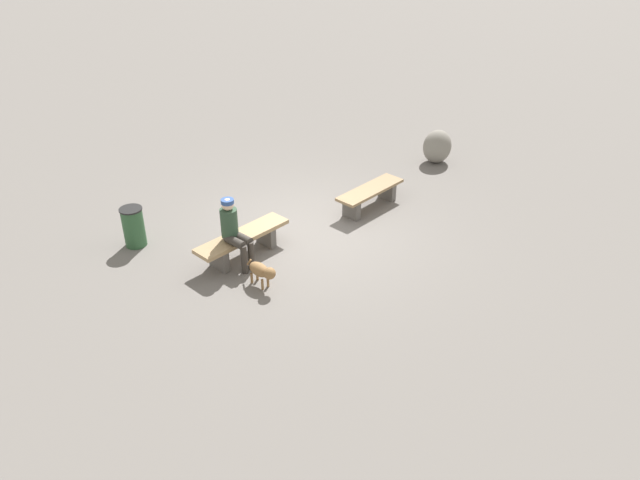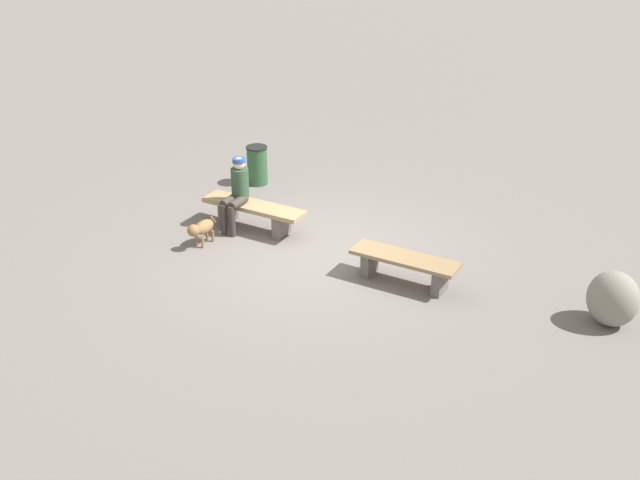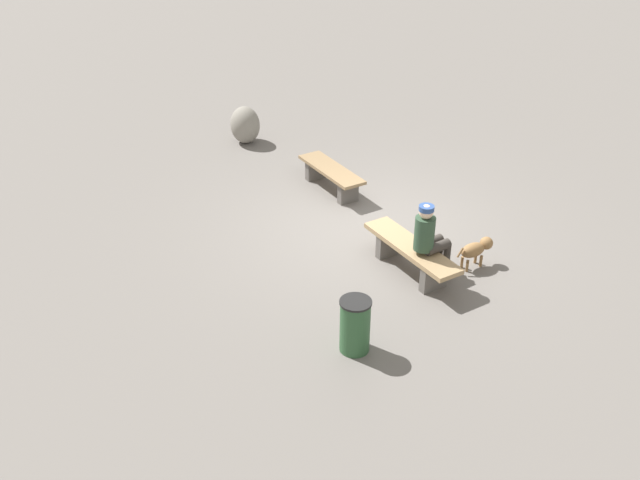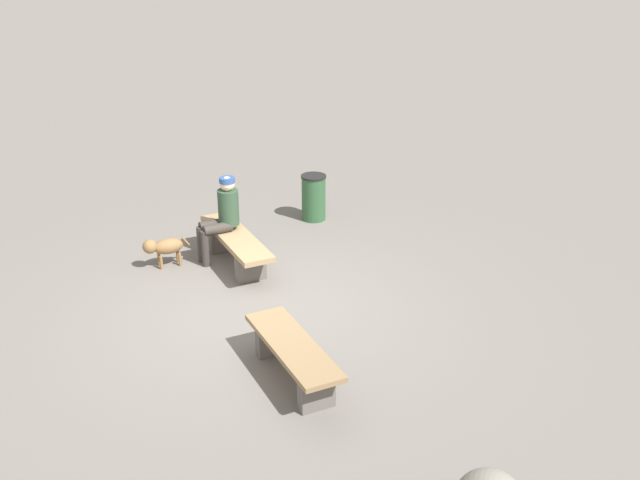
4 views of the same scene
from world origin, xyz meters
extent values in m
cube|color=slate|center=(0.00, 0.00, -0.03)|extent=(210.00, 210.00, 0.06)
cube|color=#605B56|center=(-2.14, -0.17, 0.19)|extent=(0.20, 0.39, 0.38)
cube|color=#605B56|center=(-1.02, 0.04, 0.19)|extent=(0.20, 0.39, 0.38)
cube|color=#8C704C|center=(-1.58, -0.07, 0.41)|extent=(1.67, 0.76, 0.06)
cube|color=#605B56|center=(0.89, -0.05, 0.19)|extent=(0.20, 0.43, 0.38)
cube|color=#605B56|center=(1.95, 0.16, 0.19)|extent=(0.20, 0.43, 0.38)
cube|color=#A3845B|center=(1.42, 0.05, 0.42)|extent=(1.89, 0.79, 0.07)
cylinder|color=#2D4733|center=(1.67, 0.10, 0.79)|extent=(0.29, 0.29, 0.51)
sphere|color=beige|center=(1.67, 0.10, 1.14)|extent=(0.21, 0.21, 0.21)
cylinder|color=#2D4C8C|center=(1.67, 0.10, 1.19)|extent=(0.22, 0.22, 0.07)
cylinder|color=#38332D|center=(1.71, 0.32, 0.53)|extent=(0.24, 0.43, 0.15)
cylinder|color=#38332D|center=(1.66, 0.52, 0.27)|extent=(0.11, 0.11, 0.53)
cylinder|color=#38332D|center=(1.55, 0.29, 0.53)|extent=(0.24, 0.43, 0.15)
cylinder|color=#38332D|center=(1.50, 0.49, 0.27)|extent=(0.11, 0.11, 0.53)
ellipsoid|color=olive|center=(1.64, 0.98, 0.30)|extent=(0.29, 0.45, 0.22)
sphere|color=olive|center=(1.59, 1.24, 0.35)|extent=(0.20, 0.20, 0.20)
cylinder|color=olive|center=(1.55, 1.10, 0.10)|extent=(0.04, 0.04, 0.19)
cylinder|color=olive|center=(1.67, 1.13, 0.10)|extent=(0.04, 0.04, 0.19)
cylinder|color=olive|center=(1.60, 0.84, 0.10)|extent=(0.04, 0.04, 0.19)
cylinder|color=olive|center=(1.72, 0.86, 0.10)|extent=(0.04, 0.04, 0.19)
cylinder|color=olive|center=(1.68, 0.74, 0.33)|extent=(0.05, 0.12, 0.15)
cylinder|color=#2D5633|center=(2.82, -1.44, 0.36)|extent=(0.39, 0.39, 0.72)
cylinder|color=black|center=(2.82, -1.44, 0.74)|extent=(0.41, 0.41, 0.03)
camera|label=1|loc=(5.69, 8.35, 5.84)|focal=34.44mm
camera|label=2|loc=(-7.18, 8.36, 5.68)|focal=43.59mm
camera|label=3|loc=(9.28, -4.29, 5.76)|focal=39.32mm
camera|label=4|loc=(-8.21, 1.42, 4.59)|focal=42.13mm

